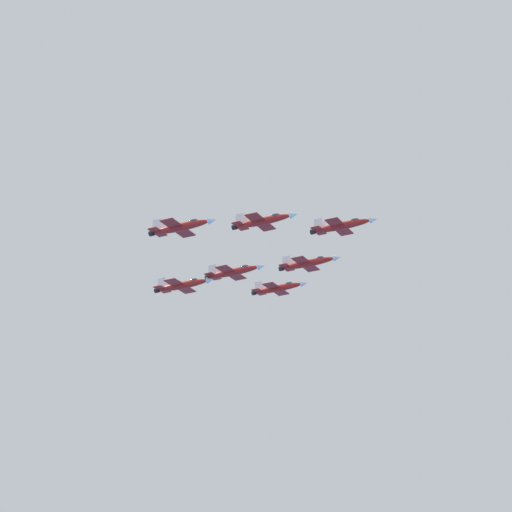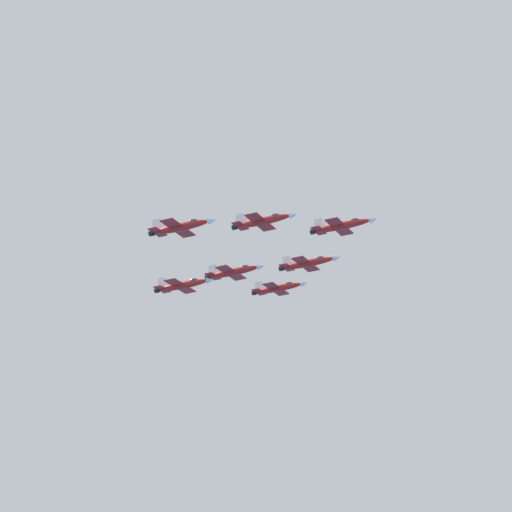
% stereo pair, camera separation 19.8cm
% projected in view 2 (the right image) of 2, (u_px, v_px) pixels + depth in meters
% --- Properties ---
extents(jet_lead, '(14.24, 12.31, 3.51)m').
position_uv_depth(jet_lead, '(342.00, 225.00, 233.62)').
color(jet_lead, red).
extents(jet_left_wingman, '(14.12, 12.49, 3.51)m').
position_uv_depth(jet_left_wingman, '(308.00, 263.00, 248.86)').
color(jet_left_wingman, red).
extents(jet_right_wingman, '(14.11, 12.20, 3.48)m').
position_uv_depth(jet_right_wingman, '(263.00, 221.00, 229.53)').
color(jet_right_wingman, red).
extents(jet_left_outer, '(13.72, 12.26, 3.42)m').
position_uv_depth(jet_left_outer, '(278.00, 288.00, 264.98)').
color(jet_left_outer, red).
extents(jet_right_outer, '(14.65, 12.63, 3.60)m').
position_uv_depth(jet_right_outer, '(181.00, 227.00, 224.42)').
color(jet_right_outer, red).
extents(jet_slot_rear, '(13.76, 12.44, 3.45)m').
position_uv_depth(jet_slot_rear, '(234.00, 272.00, 243.50)').
color(jet_slot_rear, red).
extents(jet_trailing, '(14.36, 12.72, 3.57)m').
position_uv_depth(jet_trailing, '(183.00, 285.00, 249.31)').
color(jet_trailing, red).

